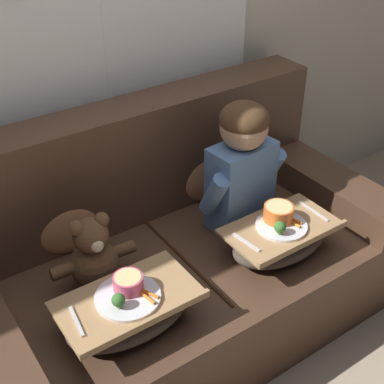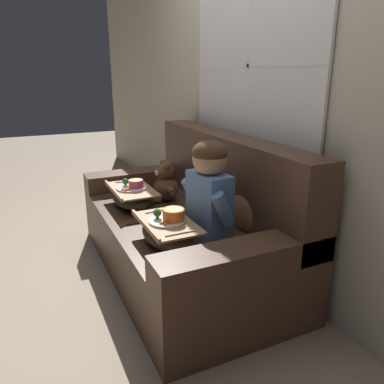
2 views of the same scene
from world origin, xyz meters
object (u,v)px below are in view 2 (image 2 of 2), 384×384
at_px(child_figure, 209,185).
at_px(lap_tray_child, 168,231).
at_px(throw_pillow_behind_child, 246,203).
at_px(teddy_bear, 165,184).
at_px(couch, 190,227).
at_px(throw_pillow_behind_teddy, 196,176).
at_px(lap_tray_teddy, 132,196).

relative_size(child_figure, lap_tray_child, 1.23).
height_order(throw_pillow_behind_child, lap_tray_child, throw_pillow_behind_child).
height_order(child_figure, teddy_bear, child_figure).
distance_m(throw_pillow_behind_child, teddy_bear, 0.77).
height_order(couch, lap_tray_child, couch).
bearing_deg(throw_pillow_behind_teddy, teddy_bear, -90.07).
relative_size(throw_pillow_behind_child, lap_tray_child, 0.76).
xyz_separation_m(couch, lap_tray_child, (0.36, -0.31, 0.17)).
bearing_deg(throw_pillow_behind_child, teddy_bear, -159.70).
bearing_deg(couch, teddy_bear, -173.16).
distance_m(throw_pillow_behind_teddy, teddy_bear, 0.27).
height_order(couch, teddy_bear, couch).
relative_size(teddy_bear, lap_tray_teddy, 0.69).
bearing_deg(child_figure, throw_pillow_behind_child, 90.02).
distance_m(child_figure, teddy_bear, 0.75).
bearing_deg(teddy_bear, lap_tray_teddy, -89.85).
distance_m(couch, teddy_bear, 0.43).
distance_m(throw_pillow_behind_child, throw_pillow_behind_teddy, 0.72).
distance_m(couch, throw_pillow_behind_child, 0.50).
bearing_deg(couch, throw_pillow_behind_child, 31.80).
bearing_deg(teddy_bear, lap_tray_child, -20.28).
height_order(child_figure, lap_tray_teddy, child_figure).
height_order(couch, child_figure, child_figure).
bearing_deg(throw_pillow_behind_teddy, throw_pillow_behind_child, 0.00).
height_order(throw_pillow_behind_child, child_figure, child_figure).
xyz_separation_m(child_figure, lap_tray_teddy, (-0.72, -0.27, -0.25)).
relative_size(throw_pillow_behind_child, throw_pillow_behind_teddy, 1.06).
xyz_separation_m(child_figure, lap_tray_child, (0.00, -0.27, -0.25)).
bearing_deg(lap_tray_child, teddy_bear, 159.72).
xyz_separation_m(throw_pillow_behind_teddy, teddy_bear, (-0.00, -0.27, -0.03)).
bearing_deg(child_figure, throw_pillow_behind_teddy, 159.93).
relative_size(throw_pillow_behind_child, child_figure, 0.62).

